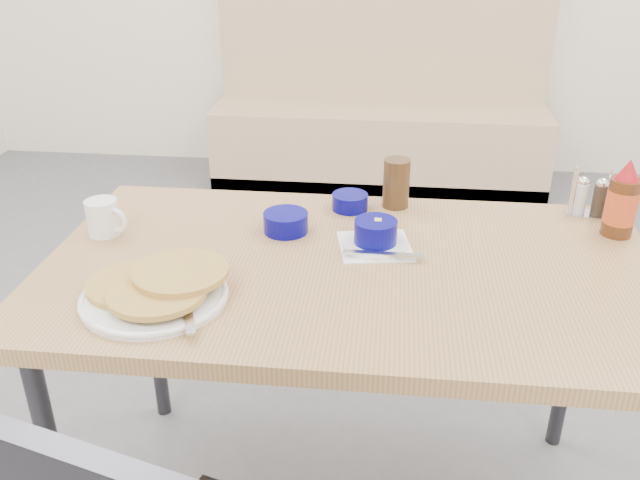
# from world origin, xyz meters

# --- Properties ---
(booth_bench) EXTENTS (1.90, 0.56, 1.22)m
(booth_bench) POSITION_xyz_m (0.00, 2.78, 0.35)
(booth_bench) COLOR tan
(booth_bench) RESTS_ON ground
(dining_table) EXTENTS (1.40, 0.80, 0.76)m
(dining_table) POSITION_xyz_m (0.00, 0.25, 0.70)
(dining_table) COLOR #B07D51
(dining_table) RESTS_ON ground
(pancake_plate) EXTENTS (0.30, 0.30, 0.05)m
(pancake_plate) POSITION_xyz_m (-0.39, 0.05, 0.78)
(pancake_plate) COLOR white
(pancake_plate) RESTS_ON dining_table
(coffee_mug) EXTENTS (0.11, 0.08, 0.09)m
(coffee_mug) POSITION_xyz_m (-0.61, 0.34, 0.81)
(coffee_mug) COLOR white
(coffee_mug) RESTS_ON dining_table
(grits_setting) EXTENTS (0.21, 0.20, 0.07)m
(grits_setting) POSITION_xyz_m (0.05, 0.34, 0.79)
(grits_setting) COLOR white
(grits_setting) RESTS_ON dining_table
(creamer_bowl) EXTENTS (0.11, 0.11, 0.05)m
(creamer_bowl) POSITION_xyz_m (-0.17, 0.40, 0.78)
(creamer_bowl) COLOR #050465
(creamer_bowl) RESTS_ON dining_table
(butter_bowl) EXTENTS (0.10, 0.10, 0.04)m
(butter_bowl) POSITION_xyz_m (-0.02, 0.56, 0.78)
(butter_bowl) COLOR #050465
(butter_bowl) RESTS_ON dining_table
(amber_tumbler) EXTENTS (0.07, 0.07, 0.13)m
(amber_tumbler) POSITION_xyz_m (0.10, 0.59, 0.83)
(amber_tumbler) COLOR #3F2914
(amber_tumbler) RESTS_ON dining_table
(condiment_caddy) EXTENTS (0.11, 0.07, 0.12)m
(condiment_caddy) POSITION_xyz_m (0.60, 0.59, 0.80)
(condiment_caddy) COLOR silver
(condiment_caddy) RESTS_ON dining_table
(syrup_bottle) EXTENTS (0.07, 0.07, 0.20)m
(syrup_bottle) POSITION_xyz_m (0.64, 0.47, 0.84)
(syrup_bottle) COLOR #47230F
(syrup_bottle) RESTS_ON dining_table
(sugar_wrapper) EXTENTS (0.04, 0.04, 0.00)m
(sugar_wrapper) POSITION_xyz_m (-0.29, 0.20, 0.76)
(sugar_wrapper) COLOR #EA7C4E
(sugar_wrapper) RESTS_ON dining_table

